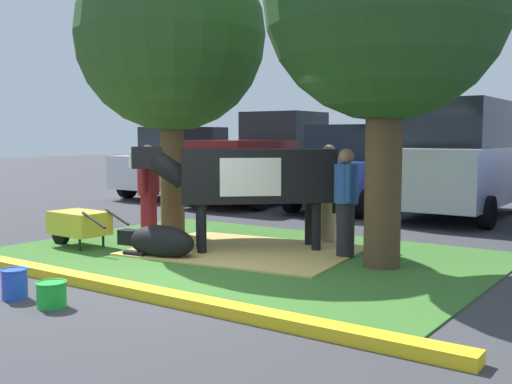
# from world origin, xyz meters

# --- Properties ---
(ground_plane) EXTENTS (80.00, 80.00, 0.00)m
(ground_plane) POSITION_xyz_m (0.00, 0.00, 0.00)
(ground_plane) COLOR #38383D
(grass_island) EXTENTS (6.99, 4.86, 0.02)m
(grass_island) POSITION_xyz_m (-0.23, 1.91, 0.01)
(grass_island) COLOR #386B28
(grass_island) RESTS_ON ground
(curb_yellow) EXTENTS (8.19, 0.24, 0.12)m
(curb_yellow) POSITION_xyz_m (-0.23, -0.67, 0.06)
(curb_yellow) COLOR yellow
(curb_yellow) RESTS_ON ground
(hay_bedding) EXTENTS (3.48, 2.79, 0.04)m
(hay_bedding) POSITION_xyz_m (-0.37, 2.08, 0.03)
(hay_bedding) COLOR tan
(hay_bedding) RESTS_ON ground
(shade_tree_left) EXTENTS (3.24, 3.24, 5.08)m
(shade_tree_left) POSITION_xyz_m (-2.23, 2.51, 3.44)
(shade_tree_left) COLOR brown
(shade_tree_left) RESTS_ON ground
(shade_tree_right) EXTENTS (3.20, 3.20, 5.15)m
(shade_tree_right) POSITION_xyz_m (1.78, 2.25, 3.51)
(shade_tree_right) COLOR #4C3823
(shade_tree_right) RESTS_ON ground
(cow_holstein) EXTENTS (2.55, 2.41, 1.60)m
(cow_holstein) POSITION_xyz_m (-0.35, 2.21, 1.15)
(cow_holstein) COLOR black
(cow_holstein) RESTS_ON ground
(calf_lying) EXTENTS (1.33, 0.61, 0.48)m
(calf_lying) POSITION_xyz_m (-1.13, 1.03, 0.24)
(calf_lying) COLOR black
(calf_lying) RESTS_ON ground
(person_handler) EXTENTS (0.34, 0.49, 1.63)m
(person_handler) POSITION_xyz_m (-1.91, 1.60, 0.87)
(person_handler) COLOR maroon
(person_handler) RESTS_ON ground
(person_visitor_near) EXTENTS (0.36, 0.44, 1.58)m
(person_visitor_near) POSITION_xyz_m (1.09, 2.54, 0.85)
(person_visitor_near) COLOR black
(person_visitor_near) RESTS_ON ground
(person_visitor_far) EXTENTS (0.41, 0.39, 1.62)m
(person_visitor_far) POSITION_xyz_m (0.30, 3.48, 0.87)
(person_visitor_far) COLOR #9E7F5B
(person_visitor_far) RESTS_ON ground
(wheelbarrow) EXTENTS (1.61, 0.64, 0.63)m
(wheelbarrow) POSITION_xyz_m (-2.74, 0.89, 0.39)
(wheelbarrow) COLOR gold
(wheelbarrow) RESTS_ON ground
(bucket_blue) EXTENTS (0.29, 0.29, 0.33)m
(bucket_blue) POSITION_xyz_m (-0.84, -1.50, 0.17)
(bucket_blue) COLOR blue
(bucket_blue) RESTS_ON ground
(bucket_green) EXTENTS (0.32, 0.32, 0.27)m
(bucket_green) POSITION_xyz_m (-0.23, -1.48, 0.14)
(bucket_green) COLOR green
(bucket_green) RESTS_ON ground
(hatchback_white) EXTENTS (2.07, 4.42, 2.02)m
(hatchback_white) POSITION_xyz_m (-7.04, 8.19, 0.98)
(hatchback_white) COLOR silver
(hatchback_white) RESTS_ON ground
(pickup_truck_maroon) EXTENTS (2.27, 5.43, 2.42)m
(pickup_truck_maroon) POSITION_xyz_m (-4.16, 8.30, 1.11)
(pickup_truck_maroon) COLOR maroon
(pickup_truck_maroon) RESTS_ON ground
(sedan_blue) EXTENTS (2.07, 4.42, 2.02)m
(sedan_blue) POSITION_xyz_m (-1.46, 8.08, 0.98)
(sedan_blue) COLOR navy
(sedan_blue) RESTS_ON ground
(suv_black) EXTENTS (2.17, 4.62, 2.52)m
(suv_black) POSITION_xyz_m (1.04, 8.11, 1.27)
(suv_black) COLOR silver
(suv_black) RESTS_ON ground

